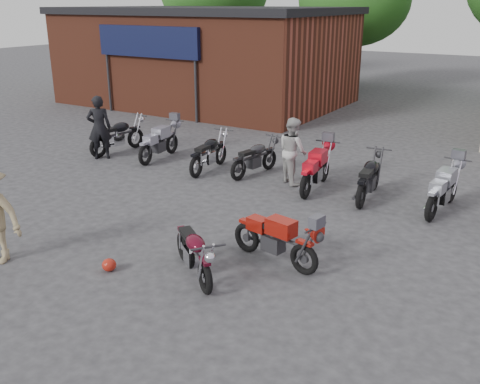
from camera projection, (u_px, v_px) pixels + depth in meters
The scene contains 16 objects.
ground at pixel (176, 262), 9.79m from camera, with size 90.00×90.00×0.00m, color #313134.
brick_building at pixel (207, 59), 24.78m from camera, with size 12.00×8.00×4.00m, color brown.
tree_0 at pixel (214, 8), 32.96m from camera, with size 6.56×6.56×8.20m, color #205817, non-canonical shape.
tree_1 at pixel (353, 17), 28.66m from camera, with size 5.92×5.92×7.40m, color #205817, non-canonical shape.
vintage_motorcycle at pixel (194, 249), 9.09m from camera, with size 1.78×0.59×1.03m, color #4B0919, non-canonical shape.
sportbike at pixel (276, 236), 9.56m from camera, with size 1.84×0.61×1.07m, color #A2170D, non-canonical shape.
helmet at pixel (109, 265), 9.41m from camera, with size 0.25×0.25×0.23m, color #A51E11.
person_dark at pixel (99, 128), 15.91m from camera, with size 0.70×0.46×1.91m, color black.
person_light at pixel (293, 151), 13.77m from camera, with size 0.84×0.66×1.73m, color #AEADAA.
row_bike_0 at pixel (118, 134), 16.70m from camera, with size 2.04×0.67×1.18m, color black, non-canonical shape.
row_bike_1 at pixel (159, 140), 16.00m from camera, with size 1.97×0.65×1.15m, color gray, non-canonical shape.
row_bike_2 at pixel (209, 151), 14.89m from camera, with size 1.93×0.64×1.12m, color black, non-canonical shape.
row_bike_3 at pixel (255, 156), 14.54m from camera, with size 1.82×0.60×1.05m, color #262629, non-canonical shape.
row_bike_4 at pixel (316, 167), 13.37m from camera, with size 2.02×0.67×1.17m, color red, non-canonical shape.
row_bike_5 at pixel (369, 176), 12.74m from camera, with size 1.99×0.66×1.15m, color black, non-canonical shape.
row_bike_6 at pixel (444, 187), 11.96m from camera, with size 1.98×0.65×1.15m, color gray, non-canonical shape.
Camera 1 is at (5.61, -6.87, 4.49)m, focal length 40.00 mm.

